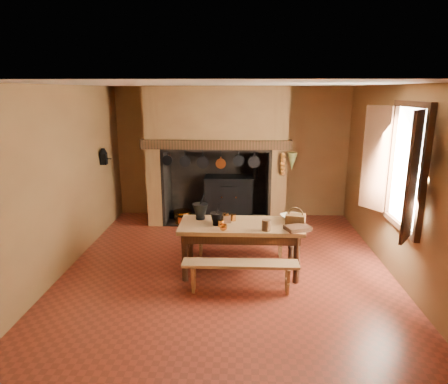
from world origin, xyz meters
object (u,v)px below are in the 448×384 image
Objects in this scene: bench_front at (240,270)px; mixing_bowl at (292,218)px; work_table at (241,231)px; coffee_grinder at (226,218)px; iron_range at (230,197)px; wicker_basket at (296,219)px.

mixing_bowl is (0.78, 0.82, 0.49)m from bench_front.
work_table is 0.30m from coffee_grinder.
iron_range is 5.02× the size of wicker_basket.
mixing_bowl is at bearing 13.81° from work_table.
coffee_grinder is (-0.22, 0.04, 0.19)m from work_table.
wicker_basket is (0.81, 0.62, 0.54)m from bench_front.
work_table is 1.14× the size of bench_front.
coffee_grinder reaches higher than mixing_bowl.
bench_front is (0.00, -0.62, -0.33)m from work_table.
iron_range reaches higher than wicker_basket.
mixing_bowl is 1.06× the size of wicker_basket.
mixing_bowl is (0.78, 0.19, 0.17)m from work_table.
coffee_grinder is (0.02, -2.61, 0.37)m from iron_range.
wicker_basket is (0.02, -0.20, 0.05)m from mixing_bowl.
bench_front is 4.98× the size of wicker_basket.
wicker_basket is at bearing -27.39° from coffee_grinder.
coffee_grinder is 1.03m from wicker_basket.
wicker_basket is at bearing -82.80° from mixing_bowl.
wicker_basket is (1.03, -0.05, 0.02)m from coffee_grinder.
coffee_grinder is at bearing -171.55° from mixing_bowl.
work_table is 0.82m from mixing_bowl.
iron_range is 2.67m from work_table.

